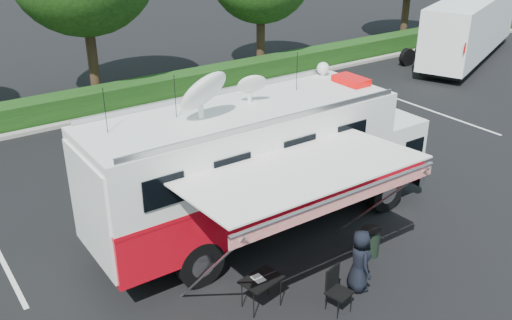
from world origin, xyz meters
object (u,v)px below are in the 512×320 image
at_px(trash_bin, 370,242).
at_px(semi_trailer, 471,27).
at_px(command_truck, 264,163).
at_px(folding_table, 261,280).

distance_m(trash_bin, semi_trailer, 21.54).
bearing_deg(command_truck, trash_bin, -60.11).
relative_size(trash_bin, semi_trailer, 0.07).
bearing_deg(command_truck, semi_trailer, 22.28).
height_order(command_truck, semi_trailer, command_truck).
xyz_separation_m(folding_table, semi_trailer, (22.06, 10.92, 1.14)).
bearing_deg(semi_trailer, trash_bin, -149.71).
bearing_deg(command_truck, folding_table, -126.51).
height_order(folding_table, semi_trailer, semi_trailer).
distance_m(command_truck, semi_trailer, 21.68).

